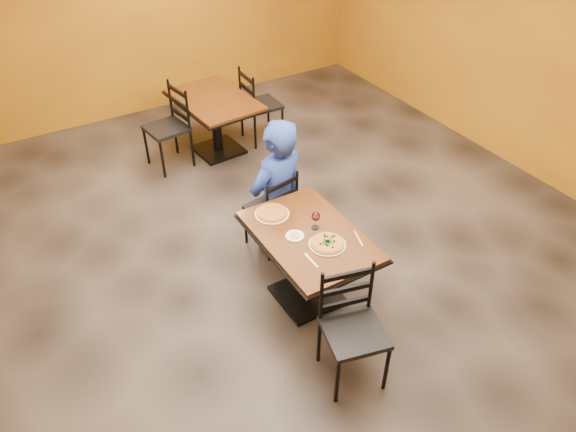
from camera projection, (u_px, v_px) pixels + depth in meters
floor at (280, 265)px, 5.39m from camera, size 7.00×8.00×0.01m
wall_back at (129, 7)px, 7.21m from camera, size 7.00×0.01×3.00m
wall_right at (556, 52)px, 5.90m from camera, size 0.01×8.00×3.00m
table_main at (309, 251)px, 4.71m from camera, size 0.83×1.23×0.75m
table_second at (215, 112)px, 6.82m from camera, size 0.94×1.31×0.75m
chair_main_near at (354, 333)px, 4.07m from camera, size 0.54×0.54×0.98m
chair_main_far at (271, 209)px, 5.38m from camera, size 0.47×0.47×0.90m
chair_second_left at (166, 129)px, 6.58m from camera, size 0.52×0.52×1.02m
chair_second_right at (261, 105)px, 7.13m from camera, size 0.46×0.46×0.99m
diner at (277, 185)px, 5.28m from camera, size 0.75×0.57×1.40m
plate_main at (327, 244)px, 4.48m from camera, size 0.31×0.31×0.01m
pizza_main at (327, 243)px, 4.47m from camera, size 0.28×0.28×0.02m
plate_far at (272, 214)px, 4.81m from camera, size 0.31×0.31×0.01m
pizza_far at (272, 213)px, 4.80m from camera, size 0.28×0.28×0.02m
side_plate at (295, 236)px, 4.57m from camera, size 0.16×0.16×0.01m
dip at (295, 235)px, 4.56m from camera, size 0.09×0.09×0.01m
wine_glass at (316, 220)px, 4.61m from camera, size 0.08×0.08×0.18m
fork at (311, 260)px, 4.33m from camera, size 0.02×0.19×0.00m
knife at (358, 238)px, 4.55m from camera, size 0.08×0.20×0.00m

